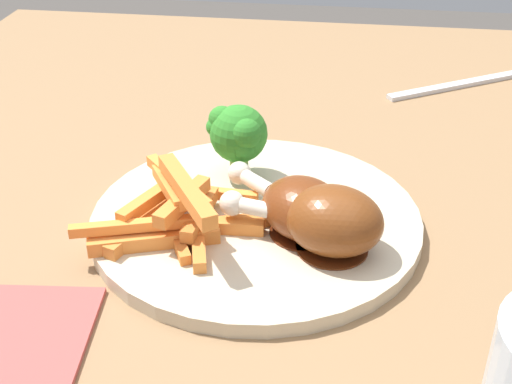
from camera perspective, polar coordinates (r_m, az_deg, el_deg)
dining_table at (r=0.69m, az=-3.99°, el=-7.08°), size 0.94×0.77×0.70m
dinner_plate at (r=0.55m, az=0.00°, el=-2.30°), size 0.26×0.26×0.01m
broccoli_floret_front at (r=0.58m, az=-1.53°, el=4.75°), size 0.05×0.05×0.06m
carrot_fries_pile at (r=0.53m, az=-6.36°, el=-1.74°), size 0.11×0.14×0.05m
chicken_drumstick_near at (r=0.52m, az=3.57°, el=-1.20°), size 0.10×0.11×0.04m
chicken_drumstick_far at (r=0.50m, az=5.94°, el=-2.31°), size 0.07×0.13×0.05m
fork at (r=0.85m, az=16.27°, el=8.42°), size 0.11×0.17×0.00m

